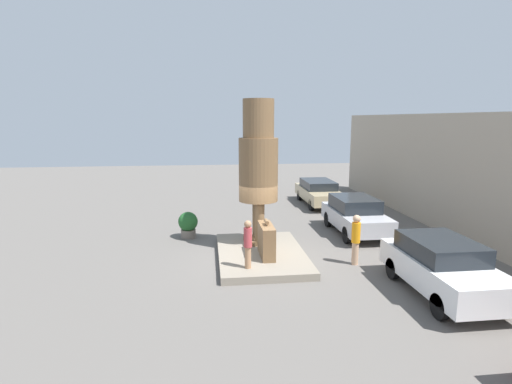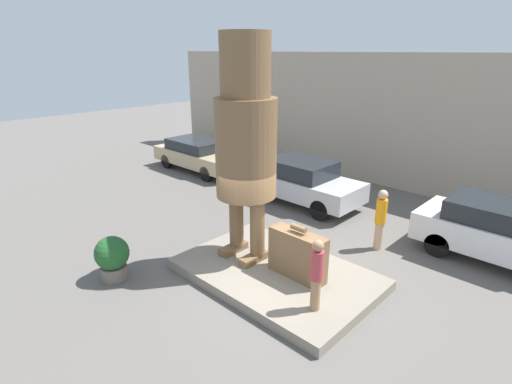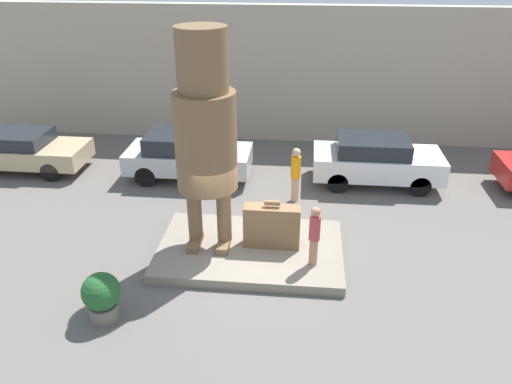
% 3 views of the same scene
% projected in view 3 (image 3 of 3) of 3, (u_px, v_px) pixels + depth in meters
% --- Properties ---
extents(ground_plane, '(60.00, 60.00, 0.00)m').
position_uv_depth(ground_plane, '(250.00, 254.00, 12.87)').
color(ground_plane, '#605B56').
extents(pedestal, '(4.68, 3.06, 0.25)m').
position_uv_depth(pedestal, '(250.00, 250.00, 12.82)').
color(pedestal, gray).
rests_on(pedestal, ground_plane).
extents(building_backdrop, '(28.00, 0.60, 5.18)m').
position_uv_depth(building_backdrop, '(274.00, 75.00, 19.36)').
color(building_backdrop, tan).
rests_on(building_backdrop, ground_plane).
extents(statue_figure, '(1.46, 1.46, 5.40)m').
position_uv_depth(statue_figure, '(205.00, 127.00, 11.45)').
color(statue_figure, brown).
rests_on(statue_figure, pedestal).
extents(giant_suitcase, '(1.42, 0.44, 1.29)m').
position_uv_depth(giant_suitcase, '(272.00, 226.00, 12.56)').
color(giant_suitcase, brown).
rests_on(giant_suitcase, pedestal).
extents(tourist, '(0.26, 0.26, 1.56)m').
position_uv_depth(tourist, '(314.00, 234.00, 11.67)').
color(tourist, '#A87A56').
rests_on(tourist, pedestal).
extents(parked_car_tan, '(4.65, 1.82, 1.40)m').
position_uv_depth(parked_car_tan, '(18.00, 149.00, 17.34)').
color(parked_car_tan, tan).
rests_on(parked_car_tan, ground_plane).
extents(parked_car_silver, '(4.14, 1.85, 1.58)m').
position_uv_depth(parked_car_silver, '(187.00, 154.00, 16.71)').
color(parked_car_silver, '#B7B7BC').
rests_on(parked_car_silver, ground_plane).
extents(parked_car_white, '(4.15, 1.86, 1.59)m').
position_uv_depth(parked_car_white, '(376.00, 159.00, 16.32)').
color(parked_car_white, silver).
rests_on(parked_car_white, ground_plane).
extents(planter_pot, '(0.82, 0.82, 1.10)m').
position_uv_depth(planter_pot, '(102.00, 295.00, 10.45)').
color(planter_pot, '#70665B').
rests_on(planter_pot, ground_plane).
extents(worker_hivis, '(0.30, 0.30, 1.74)m').
position_uv_depth(worker_hivis, '(296.00, 173.00, 15.11)').
color(worker_hivis, tan).
rests_on(worker_hivis, ground_plane).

